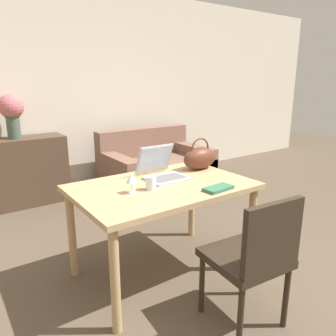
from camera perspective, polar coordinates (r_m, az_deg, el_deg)
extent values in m
plane|color=brown|center=(2.46, 11.30, -23.05)|extent=(14.00, 14.00, 0.00)
cube|color=beige|center=(4.65, -17.45, 12.63)|extent=(10.00, 0.06, 2.70)
cube|color=tan|center=(2.47, -0.95, -3.31)|extent=(1.31, 0.87, 0.04)
cylinder|color=tan|center=(2.08, -9.20, -18.90)|extent=(0.06, 0.06, 0.70)
cylinder|color=tan|center=(2.73, 14.28, -10.36)|extent=(0.06, 0.06, 0.70)
cylinder|color=tan|center=(2.68, -16.41, -10.98)|extent=(0.06, 0.06, 0.70)
cylinder|color=tan|center=(3.22, 4.16, -5.88)|extent=(0.06, 0.06, 0.70)
cube|color=#2D2319|center=(2.15, 13.23, -14.96)|extent=(0.48, 0.48, 0.05)
cube|color=#2D2319|center=(1.92, 17.77, -11.41)|extent=(0.42, 0.08, 0.41)
cylinder|color=#2D2319|center=(2.29, 5.92, -19.44)|extent=(0.04, 0.04, 0.42)
cylinder|color=#2D2319|center=(2.49, 13.14, -16.63)|extent=(0.04, 0.04, 0.42)
cylinder|color=#2D2319|center=(2.07, 12.49, -24.21)|extent=(0.04, 0.04, 0.42)
cylinder|color=#2D2319|center=(2.29, 19.84, -20.41)|extent=(0.04, 0.04, 0.42)
cube|color=#7F5B4C|center=(4.62, -1.89, -1.08)|extent=(1.44, 0.94, 0.42)
cube|color=#7F5B4C|center=(4.83, -4.36, 4.62)|extent=(1.44, 0.20, 0.40)
cube|color=#7F5B4C|center=(4.30, -8.79, -1.51)|extent=(0.20, 0.94, 0.56)
cube|color=#7F5B4C|center=(4.95, 4.10, 0.86)|extent=(0.20, 0.94, 0.56)
cube|color=#4C3828|center=(4.36, -24.33, -0.67)|extent=(1.08, 0.40, 0.83)
cube|color=#ADADB2|center=(2.58, -0.15, -1.83)|extent=(0.32, 0.26, 0.02)
cube|color=slate|center=(2.57, -0.07, -1.69)|extent=(0.27, 0.17, 0.00)
cube|color=#ADADB2|center=(2.70, -2.38, 1.61)|extent=(0.32, 0.10, 0.24)
cube|color=silver|center=(2.69, -2.29, 1.64)|extent=(0.29, 0.09, 0.22)
cylinder|color=silver|center=(2.34, -2.99, -2.64)|extent=(0.08, 0.08, 0.10)
cylinder|color=silver|center=(2.30, -6.29, -4.26)|extent=(0.06, 0.06, 0.01)
cylinder|color=silver|center=(2.29, -6.31, -3.36)|extent=(0.01, 0.01, 0.07)
cone|color=silver|center=(2.26, -6.37, -1.72)|extent=(0.08, 0.08, 0.07)
ellipsoid|color=#592D1E|center=(2.87, 5.56, 1.70)|extent=(0.33, 0.17, 0.19)
torus|color=#592D1E|center=(2.85, 5.60, 3.30)|extent=(0.20, 0.01, 0.20)
cylinder|color=#47564C|center=(4.25, -25.30, 6.45)|extent=(0.15, 0.15, 0.27)
sphere|color=#3D6B38|center=(4.23, -25.59, 8.91)|extent=(0.21, 0.21, 0.21)
sphere|color=#C6666B|center=(4.22, -25.68, 9.66)|extent=(0.28, 0.28, 0.28)
cube|color=#336B4C|center=(2.37, 8.74, -3.52)|extent=(0.23, 0.13, 0.02)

